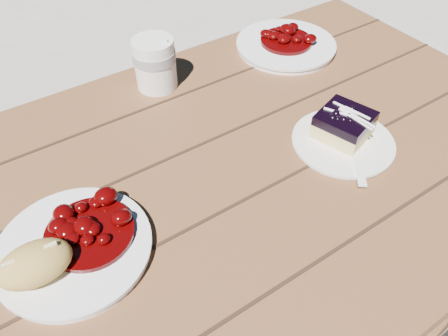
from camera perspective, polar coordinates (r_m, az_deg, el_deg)
picnic_table at (r=0.86m, az=-19.27°, el=-16.58°), size 2.00×1.55×0.75m
main_plate at (r=0.71m, az=-18.98°, el=-10.02°), size 0.23×0.23×0.02m
goulash_stew at (r=0.69m, az=-17.40°, el=-7.33°), size 0.14×0.14×0.04m
bread_roll at (r=0.67m, az=-23.47°, el=-11.41°), size 0.11×0.07×0.05m
dessert_plate at (r=0.87m, az=15.24°, el=3.21°), size 0.19×0.19×0.01m
blueberry_cake at (r=0.86m, az=15.40°, el=5.53°), size 0.12×0.12×0.05m
fork_dessert at (r=0.83m, az=17.00°, el=0.93°), size 0.12×0.14×0.00m
coffee_cup at (r=0.98m, az=-8.99°, el=13.30°), size 0.09×0.09×0.11m
second_plate at (r=1.13m, az=8.07°, el=15.54°), size 0.24×0.24×0.02m
second_stew at (r=1.12m, az=8.22°, el=16.82°), size 0.13×0.13×0.04m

